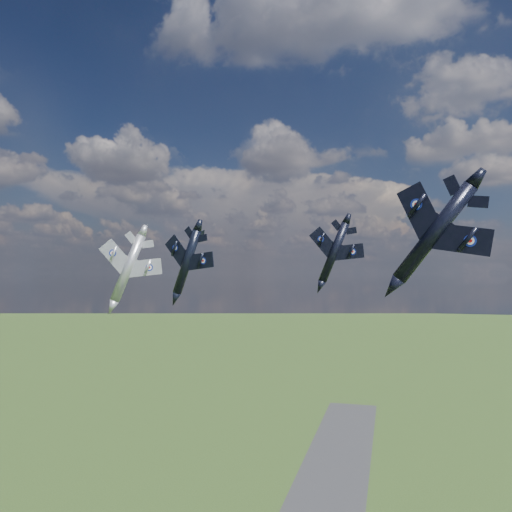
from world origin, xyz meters
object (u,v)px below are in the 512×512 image
(jet_lead_navy, at_px, (187,262))
(jet_high_navy, at_px, (334,252))
(jet_left_silver, at_px, (128,268))
(jet_right_navy, at_px, (434,233))

(jet_lead_navy, height_order, jet_high_navy, jet_high_navy)
(jet_lead_navy, xyz_separation_m, jet_left_silver, (-13.91, 7.13, -0.84))
(jet_right_navy, relative_size, jet_high_navy, 0.92)
(jet_lead_navy, relative_size, jet_left_silver, 0.84)
(jet_lead_navy, bearing_deg, jet_left_silver, 166.37)
(jet_right_navy, distance_m, jet_high_navy, 48.06)
(jet_lead_navy, bearing_deg, jet_right_navy, -15.46)
(jet_right_navy, bearing_deg, jet_left_silver, 165.32)
(jet_high_navy, bearing_deg, jet_right_navy, -68.04)
(jet_right_navy, xyz_separation_m, jet_left_silver, (-47.55, 25.77, -2.94))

